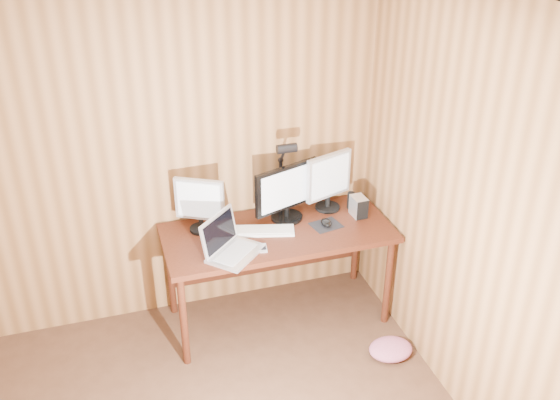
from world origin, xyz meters
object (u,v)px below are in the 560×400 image
laptop (229,244)px  phone (263,248)px  keyboard (260,231)px  hard_drive (359,207)px  speaker (351,200)px  mouse (326,223)px  desk (275,240)px  desk_lamp (284,166)px  monitor_center (287,192)px  monitor_right (329,180)px  monitor_left (200,204)px

laptop → phone: bearing=-49.5°
keyboard → hard_drive: hard_drive is taller
speaker → phone: bearing=-155.9°
keyboard → mouse: bearing=9.3°
desk → desk_lamp: size_ratio=2.62×
laptop → desk: bearing=-12.0°
monitor_center → monitor_right: size_ratio=1.16×
monitor_left → laptop: monitor_left is taller
monitor_left → monitor_right: size_ratio=0.90×
monitor_center → speaker: bearing=-19.3°
hard_drive → speaker: hard_drive is taller
monitor_center → desk_lamp: (0.00, 0.08, 0.16)m
mouse → monitor_center: bearing=145.6°
keyboard → speaker: 0.75m
mouse → phone: (-0.51, -0.16, -0.02)m
monitor_right → speaker: size_ratio=3.38×
laptop → mouse: size_ratio=4.08×
monitor_left → desk_lamp: (0.62, 0.06, 0.17)m
mouse → desk_lamp: desk_lamp is taller
monitor_right → monitor_center: bearing=169.0°
monitor_right → speaker: 0.24m
mouse → hard_drive: (0.27, 0.06, 0.05)m
mouse → phone: mouse is taller
monitor_right → laptop: (-0.84, -0.37, -0.17)m
monitor_center → phone: monitor_center is taller
monitor_left → monitor_right: monitor_right is taller
monitor_right → laptop: monitor_right is taller
monitor_right → mouse: monitor_right is taller
desk → hard_drive: bearing=-3.6°
monitor_left → keyboard: (0.39, -0.15, -0.20)m
monitor_center → laptop: 0.62m
mouse → speaker: (0.26, 0.18, 0.04)m
laptop → desk_lamp: (0.51, 0.40, 0.31)m
monitor_right → laptop: bearing=-175.6°
desk_lamp → hard_drive: bearing=-30.7°
mouse → desk_lamp: bearing=134.5°
laptop → keyboard: bearing=-8.7°
laptop → mouse: bearing=-33.2°
desk → monitor_left: (-0.51, 0.10, 0.33)m
monitor_right → keyboard: monitor_right is taller
speaker → desk_lamp: size_ratio=0.21×
desk_lamp → desk: bearing=-135.3°
keyboard → monitor_right: bearing=32.8°
desk → laptop: (-0.39, -0.24, 0.19)m
speaker → desk: bearing=-172.4°
phone → desk: bearing=67.7°
desk → laptop: bearing=-148.0°
phone → laptop: bearing=-176.0°
monitor_right → speaker: monitor_right is taller
keyboard → hard_drive: 0.75m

